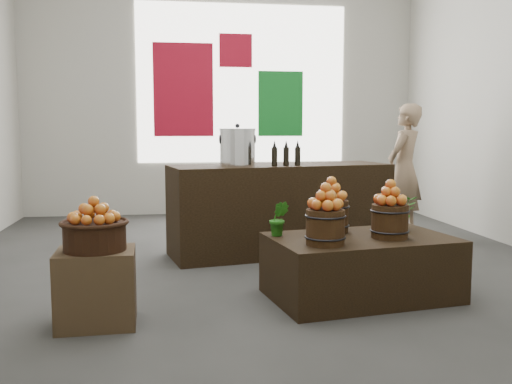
{
  "coord_description": "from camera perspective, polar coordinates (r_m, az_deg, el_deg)",
  "views": [
    {
      "loc": [
        -0.79,
        -5.34,
        1.33
      ],
      "look_at": [
        -0.06,
        -0.4,
        0.77
      ],
      "focal_mm": 40.0,
      "sensor_mm": 36.0,
      "label": 1
    }
  ],
  "objects": [
    {
      "name": "ground",
      "position": [
        5.56,
        0.01,
        -7.39
      ],
      "size": [
        7.0,
        7.0,
        0.0
      ],
      "primitive_type": "plane",
      "color": "#353432",
      "rests_on": "ground"
    },
    {
      "name": "back_wall",
      "position": [
        8.9,
        -3.36,
        10.75
      ],
      "size": [
        6.0,
        0.04,
        4.0
      ],
      "primitive_type": "cube",
      "color": "#AFADA1",
      "rests_on": "ground"
    },
    {
      "name": "back_opening",
      "position": [
        8.92,
        -1.39,
        10.76
      ],
      "size": [
        3.2,
        0.02,
        2.4
      ],
      "primitive_type": "cube",
      "color": "white",
      "rests_on": "back_wall"
    },
    {
      "name": "deco_red_left",
      "position": [
        8.83,
        -7.28,
        10.1
      ],
      "size": [
        0.9,
        0.04,
        1.4
      ],
      "primitive_type": "cube",
      "color": "maroon",
      "rests_on": "back_wall"
    },
    {
      "name": "deco_green_right",
      "position": [
        8.98,
        2.46,
        8.8
      ],
      "size": [
        0.7,
        0.04,
        1.0
      ],
      "primitive_type": "cube",
      "color": "#106D21",
      "rests_on": "back_wall"
    },
    {
      "name": "deco_red_upper",
      "position": [
        8.95,
        -2.05,
        13.96
      ],
      "size": [
        0.5,
        0.04,
        0.5
      ],
      "primitive_type": "cube",
      "color": "maroon",
      "rests_on": "back_wall"
    },
    {
      "name": "crate",
      "position": [
        4.04,
        -15.67,
        -9.2
      ],
      "size": [
        0.53,
        0.44,
        0.52
      ],
      "primitive_type": "cube",
      "rotation": [
        0.0,
        0.0,
        0.04
      ],
      "color": "brown",
      "rests_on": "ground"
    },
    {
      "name": "wicker_basket",
      "position": [
        3.97,
        -15.83,
        -4.29
      ],
      "size": [
        0.41,
        0.41,
        0.19
      ],
      "primitive_type": "cylinder",
      "color": "black",
      "rests_on": "crate"
    },
    {
      "name": "apples_in_basket",
      "position": [
        3.94,
        -15.91,
        -1.71
      ],
      "size": [
        0.32,
        0.32,
        0.17
      ],
      "primitive_type": null,
      "color": "#9E0513",
      "rests_on": "wicker_basket"
    },
    {
      "name": "display_table",
      "position": [
        4.59,
        10.43,
        -7.4
      ],
      "size": [
        1.52,
        1.08,
        0.49
      ],
      "primitive_type": "cube",
      "rotation": [
        0.0,
        0.0,
        0.16
      ],
      "color": "black",
      "rests_on": "ground"
    },
    {
      "name": "apple_bucket_front_left",
      "position": [
        4.17,
        6.94,
        -3.51
      ],
      "size": [
        0.28,
        0.28,
        0.26
      ],
      "primitive_type": "cylinder",
      "color": "#341D0E",
      "rests_on": "display_table"
    },
    {
      "name": "apples_in_bucket_front_left",
      "position": [
        4.13,
        6.98,
        -0.46
      ],
      "size": [
        0.21,
        0.21,
        0.19
      ],
      "primitive_type": null,
      "color": "#9E0513",
      "rests_on": "apple_bucket_front_left"
    },
    {
      "name": "apple_bucket_front_right",
      "position": [
        4.51,
        13.23,
        -2.87
      ],
      "size": [
        0.28,
        0.28,
        0.26
      ],
      "primitive_type": "cylinder",
      "color": "#341D0E",
      "rests_on": "display_table"
    },
    {
      "name": "apples_in_bucket_front_right",
      "position": [
        4.48,
        13.3,
        -0.05
      ],
      "size": [
        0.21,
        0.21,
        0.19
      ],
      "primitive_type": null,
      "color": "#9E0513",
      "rests_on": "apple_bucket_front_right"
    },
    {
      "name": "apple_bucket_rear",
      "position": [
        4.68,
        7.52,
        -2.42
      ],
      "size": [
        0.28,
        0.28,
        0.26
      ],
      "primitive_type": "cylinder",
      "color": "#341D0E",
      "rests_on": "display_table"
    },
    {
      "name": "apples_in_bucket_rear",
      "position": [
        4.65,
        7.56,
        0.3
      ],
      "size": [
        0.21,
        0.21,
        0.19
      ],
      "primitive_type": null,
      "color": "#9E0513",
      "rests_on": "apple_bucket_rear"
    },
    {
      "name": "herb_garnish_right",
      "position": [
        4.92,
        14.25,
        -1.98
      ],
      "size": [
        0.29,
        0.26,
        0.28
      ],
      "primitive_type": "imported",
      "rotation": [
        0.0,
        0.0,
        0.18
      ],
      "color": "#206B16",
      "rests_on": "display_table"
    },
    {
      "name": "herb_garnish_left",
      "position": [
        4.47,
        2.31,
        -2.66
      ],
      "size": [
        0.18,
        0.16,
        0.28
      ],
      "primitive_type": "imported",
      "rotation": [
        0.0,
        0.0,
        -0.29
      ],
      "color": "#206B16",
      "rests_on": "display_table"
    },
    {
      "name": "counter",
      "position": [
        6.05,
        2.44,
        -1.71
      ],
      "size": [
        2.41,
        1.16,
        0.95
      ],
      "primitive_type": "cube",
      "rotation": [
        0.0,
        0.0,
        0.19
      ],
      "color": "black",
      "rests_on": "ground"
    },
    {
      "name": "stock_pot_left",
      "position": [
        5.84,
        -1.86,
        4.41
      ],
      "size": [
        0.36,
        0.36,
        0.36
      ],
      "primitive_type": "cylinder",
      "color": "silver",
      "rests_on": "counter"
    },
    {
      "name": "oil_cruets",
      "position": [
        5.78,
        3.32,
        3.92
      ],
      "size": [
        0.26,
        0.11,
        0.26
      ],
      "primitive_type": null,
      "rotation": [
        0.0,
        0.0,
        0.19
      ],
      "color": "black",
      "rests_on": "counter"
    },
    {
      "name": "shopper",
      "position": [
        7.38,
        14.62,
        2.22
      ],
      "size": [
        0.7,
        0.69,
        1.63
      ],
      "primitive_type": "imported",
      "rotation": [
        0.0,
        0.0,
        3.91
      ],
      "color": "#8B7055",
      "rests_on": "ground"
    }
  ]
}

